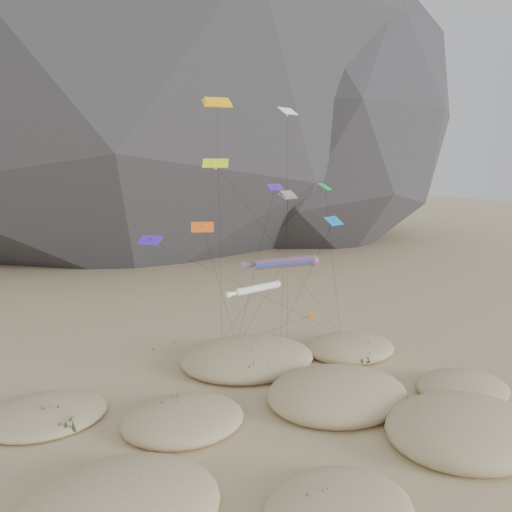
{
  "coord_description": "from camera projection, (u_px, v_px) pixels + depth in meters",
  "views": [
    {
      "loc": [
        -20.83,
        -35.0,
        23.24
      ],
      "look_at": [
        -1.08,
        12.0,
        13.86
      ],
      "focal_mm": 35.0,
      "sensor_mm": 36.0,
      "label": 1
    }
  ],
  "objects": [
    {
      "name": "ground",
      "position": [
        320.0,
        433.0,
        43.87
      ],
      "size": [
        500.0,
        500.0,
        0.0
      ],
      "primitive_type": "plane",
      "color": "#CCB789",
      "rests_on": "ground"
    },
    {
      "name": "orange_parafoil",
      "position": [
        217.0,
        106.0,
        49.48
      ],
      "size": [
        6.5,
        15.16,
        29.82
      ],
      "color": "yellow",
      "rests_on": "ground"
    },
    {
      "name": "rainbow_tube_kite",
      "position": [
        282.0,
        263.0,
        50.57
      ],
      "size": [
        7.34,
        16.32,
        14.31
      ],
      "color": "#DC5317",
      "rests_on": "ground"
    },
    {
      "name": "multi_parafoil",
      "position": [
        288.0,
        197.0,
        52.5
      ],
      "size": [
        5.99,
        12.23,
        20.54
      ],
      "color": "#FF1F1A",
      "rests_on": "ground"
    },
    {
      "name": "delta_kites",
      "position": [
        267.0,
        204.0,
        51.29
      ],
      "size": [
        29.4,
        16.67,
        29.34
      ],
      "color": "#F15B16",
      "rests_on": "ground"
    },
    {
      "name": "dune_grass",
      "position": [
        303.0,
        408.0,
        46.58
      ],
      "size": [
        41.95,
        27.43,
        1.55
      ],
      "color": "black",
      "rests_on": "ground"
    },
    {
      "name": "kite_stakes",
      "position": [
        244.0,
        342.0,
        65.97
      ],
      "size": [
        25.16,
        5.7,
        0.3
      ],
      "color": "#3F2D1E",
      "rests_on": "ground"
    },
    {
      "name": "white_tube_kite",
      "position": [
        255.0,
        289.0,
        51.41
      ],
      "size": [
        6.22,
        12.68,
        11.23
      ],
      "color": "white",
      "rests_on": "ground"
    },
    {
      "name": "dunes",
      "position": [
        299.0,
        405.0,
        47.38
      ],
      "size": [
        50.31,
        37.77,
        3.97
      ],
      "color": "#CCB789",
      "rests_on": "ground"
    }
  ]
}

